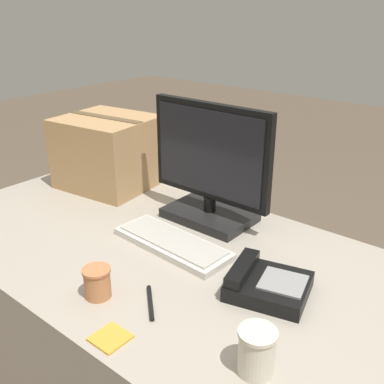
% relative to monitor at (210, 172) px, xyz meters
% --- Properties ---
extents(office_desk, '(1.80, 0.90, 0.72)m').
position_rel_monitor_xyz_m(office_desk, '(0.04, -0.26, -0.55)').
color(office_desk, '#A89E8E').
rests_on(office_desk, ground_plane).
extents(monitor, '(0.48, 0.21, 0.43)m').
position_rel_monitor_xyz_m(monitor, '(0.00, 0.00, 0.00)').
color(monitor, black).
rests_on(monitor, office_desk).
extents(keyboard, '(0.42, 0.17, 0.03)m').
position_rel_monitor_xyz_m(keyboard, '(0.03, -0.23, -0.17)').
color(keyboard, beige).
rests_on(keyboard, office_desk).
extents(desk_phone, '(0.25, 0.23, 0.07)m').
position_rel_monitor_xyz_m(desk_phone, '(0.39, -0.26, -0.16)').
color(desk_phone, black).
rests_on(desk_phone, office_desk).
extents(paper_cup_left, '(0.08, 0.08, 0.09)m').
position_rel_monitor_xyz_m(paper_cup_left, '(0.05, -0.56, -0.14)').
color(paper_cup_left, '#BC7547').
rests_on(paper_cup_left, office_desk).
extents(paper_cup_right, '(0.09, 0.09, 0.11)m').
position_rel_monitor_xyz_m(paper_cup_right, '(0.52, -0.52, -0.13)').
color(paper_cup_right, beige).
rests_on(paper_cup_right, office_desk).
extents(cardboard_box, '(0.41, 0.38, 0.30)m').
position_rel_monitor_xyz_m(cardboard_box, '(-0.54, -0.00, -0.04)').
color(cardboard_box, tan).
rests_on(cardboard_box, office_desk).
extents(pen_marker, '(0.11, 0.10, 0.01)m').
position_rel_monitor_xyz_m(pen_marker, '(0.19, -0.50, -0.18)').
color(pen_marker, black).
rests_on(pen_marker, office_desk).
extents(sticky_note_pad, '(0.08, 0.08, 0.01)m').
position_rel_monitor_xyz_m(sticky_note_pad, '(0.21, -0.65, -0.18)').
color(sticky_note_pad, gold).
rests_on(sticky_note_pad, office_desk).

